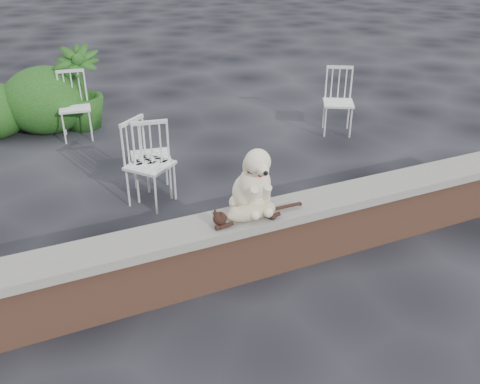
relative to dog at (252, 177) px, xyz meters
name	(u,v)px	position (x,y,z in m)	size (l,w,h in m)	color
ground	(274,264)	(0.20, -0.08, -0.89)	(60.00, 60.00, 0.00)	black
brick_wall	(275,241)	(0.20, -0.08, -0.64)	(6.00, 0.30, 0.50)	brown
capstone	(276,213)	(0.20, -0.08, -0.35)	(6.20, 0.40, 0.08)	slate
dog	(252,177)	(0.00, 0.00, 0.00)	(0.40, 0.53, 0.61)	beige
cat	(250,211)	(-0.08, -0.15, -0.22)	(0.97, 0.23, 0.16)	tan
chair_b	(75,106)	(-0.89, 3.85, -0.42)	(0.56, 0.56, 0.94)	white
chair_d	(338,102)	(2.58, 2.48, -0.42)	(0.56, 0.56, 0.94)	white
chair_a	(150,164)	(-0.47, 1.51, -0.42)	(0.56, 0.56, 0.94)	white
chair_c	(151,156)	(-0.40, 1.73, -0.42)	(0.56, 0.56, 0.94)	white
potted_plant_b	(79,89)	(-0.74, 4.24, -0.29)	(0.67, 0.67, 1.20)	#214012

